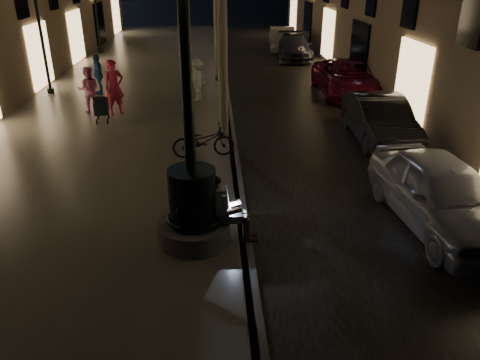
{
  "coord_description": "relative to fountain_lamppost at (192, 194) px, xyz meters",
  "views": [
    {
      "loc": [
        -0.56,
        -5.89,
        5.11
      ],
      "look_at": [
        -0.04,
        3.0,
        1.01
      ],
      "focal_mm": 35.0,
      "sensor_mm": 36.0,
      "label": 1
    }
  ],
  "objects": [
    {
      "name": "fountain_lamppost",
      "position": [
        0.0,
        0.0,
        0.0
      ],
      "size": [
        1.4,
        1.4,
        5.21
      ],
      "color": "#59595B",
      "rests_on": "promenade"
    },
    {
      "name": "pedestrian_pink",
      "position": [
        -4.05,
        9.09,
        -0.19
      ],
      "size": [
        0.88,
        0.73,
        1.65
      ],
      "primitive_type": "imported",
      "rotation": [
        0.0,
        0.0,
        3.28
      ],
      "color": "pink",
      "rests_on": "promenade"
    },
    {
      "name": "lamp_curb_c",
      "position": [
        0.7,
        22.0,
        2.02
      ],
      "size": [
        0.36,
        0.36,
        4.81
      ],
      "color": "black",
      "rests_on": "promenade"
    },
    {
      "name": "lamp_left_b",
      "position": [
        -6.4,
        12.0,
        2.02
      ],
      "size": [
        0.36,
        0.36,
        4.81
      ],
      "color": "black",
      "rests_on": "promenade"
    },
    {
      "name": "car_second",
      "position": [
        5.62,
        5.89,
        -0.5
      ],
      "size": [
        1.65,
        4.38,
        1.43
      ],
      "primitive_type": "imported",
      "rotation": [
        0.0,
        0.0,
        -0.03
      ],
      "color": "black",
      "rests_on": "ground"
    },
    {
      "name": "stroller",
      "position": [
        -3.37,
        7.82,
        -0.47
      ],
      "size": [
        0.54,
        1.07,
        1.08
      ],
      "rotation": [
        0.0,
        0.0,
        0.14
      ],
      "color": "black",
      "rests_on": "promenade"
    },
    {
      "name": "car_rear",
      "position": [
        5.3,
        20.38,
        -0.52
      ],
      "size": [
        2.37,
        4.95,
        1.39
      ],
      "primitive_type": "imported",
      "rotation": [
        0.0,
        0.0,
        -0.09
      ],
      "color": "#2B2B2F",
      "rests_on": "ground"
    },
    {
      "name": "pedestrian_white",
      "position": [
        -0.2,
        10.49,
        -0.2
      ],
      "size": [
        1.15,
        1.19,
        1.63
      ],
      "primitive_type": "imported",
      "rotation": [
        0.0,
        0.0,
        4.0
      ],
      "color": "silver",
      "rests_on": "promenade"
    },
    {
      "name": "curb_strip",
      "position": [
        1.0,
        13.0,
        -1.11
      ],
      "size": [
        0.25,
        45.0,
        0.2
      ],
      "primitive_type": "cube",
      "color": "#59595B",
      "rests_on": "ground"
    },
    {
      "name": "car_front",
      "position": [
        5.18,
        0.65,
        -0.46
      ],
      "size": [
        2.08,
        4.51,
        1.5
      ],
      "primitive_type": "imported",
      "rotation": [
        0.0,
        0.0,
        0.07
      ],
      "color": "#A5A6AD",
      "rests_on": "ground"
    },
    {
      "name": "lamp_curb_b",
      "position": [
        0.7,
        14.0,
        2.02
      ],
      "size": [
        0.36,
        0.36,
        4.81
      ],
      "color": "black",
      "rests_on": "promenade"
    },
    {
      "name": "pedestrian_blue",
      "position": [
        -4.29,
        11.74,
        -0.2
      ],
      "size": [
        0.74,
        1.03,
        1.63
      ],
      "primitive_type": "imported",
      "rotation": [
        0.0,
        0.0,
        5.12
      ],
      "color": "#27528F",
      "rests_on": "promenade"
    },
    {
      "name": "seated_man_laptop",
      "position": [
        0.61,
        0.0,
        -0.3
      ],
      "size": [
        0.99,
        0.33,
        1.36
      ],
      "color": "tan",
      "rests_on": "promenade"
    },
    {
      "name": "cobble_lane",
      "position": [
        4.0,
        13.0,
        -1.2
      ],
      "size": [
        6.0,
        45.0,
        0.02
      ],
      "primitive_type": "cube",
      "color": "black",
      "rests_on": "ground"
    },
    {
      "name": "lamp_curb_a",
      "position": [
        0.7,
        6.0,
        2.02
      ],
      "size": [
        0.36,
        0.36,
        4.81
      ],
      "color": "black",
      "rests_on": "promenade"
    },
    {
      "name": "bicycle",
      "position": [
        0.13,
        4.41,
        -0.56
      ],
      "size": [
        1.79,
        0.79,
        0.91
      ],
      "primitive_type": "imported",
      "rotation": [
        0.0,
        0.0,
        1.68
      ],
      "color": "black",
      "rests_on": "promenade"
    },
    {
      "name": "lamp_left_c",
      "position": [
        -6.4,
        22.0,
        2.02
      ],
      "size": [
        0.36,
        0.36,
        4.81
      ],
      "color": "black",
      "rests_on": "promenade"
    },
    {
      "name": "ground",
      "position": [
        1.0,
        13.0,
        -1.21
      ],
      "size": [
        120.0,
        120.0,
        0.0
      ],
      "primitive_type": "plane",
      "color": "black",
      "rests_on": "ground"
    },
    {
      "name": "promenade",
      "position": [
        -3.0,
        13.0,
        -1.11
      ],
      "size": [
        8.0,
        45.0,
        0.2
      ],
      "primitive_type": "cube",
      "color": "#69655D",
      "rests_on": "ground"
    },
    {
      "name": "pedestrian_red",
      "position": [
        -3.06,
        8.76,
        -0.04
      ],
      "size": [
        0.85,
        0.76,
        1.94
      ],
      "primitive_type": "imported",
      "rotation": [
        0.0,
        0.0,
        0.53
      ],
      "color": "#C52742",
      "rests_on": "promenade"
    },
    {
      "name": "car_third",
      "position": [
        6.2,
        11.78,
        -0.5
      ],
      "size": [
        2.48,
        5.18,
        1.42
      ],
      "primitive_type": "imported",
      "rotation": [
        0.0,
        0.0,
        -0.02
      ],
      "color": "maroon",
      "rests_on": "ground"
    },
    {
      "name": "car_fifth",
      "position": [
        5.0,
        23.3,
        -0.48
      ],
      "size": [
        1.95,
        4.59,
        1.47
      ],
      "primitive_type": "imported",
      "rotation": [
        0.0,
        0.0,
        -0.09
      ],
      "color": "#9B9B96",
      "rests_on": "ground"
    }
  ]
}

